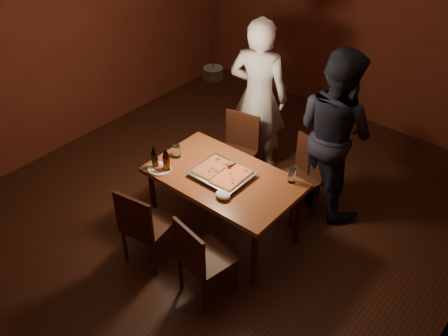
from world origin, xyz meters
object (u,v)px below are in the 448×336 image
Objects in this scene: chair_far_right at (302,170)px; diner_dark at (335,132)px; dining_table at (224,182)px; pizza_tray at (222,174)px; plate_slice at (160,169)px; pendant_lamp at (213,72)px; beer_bottle_b at (166,160)px; chair_far_left at (238,144)px; chair_near_right at (200,254)px; diner_white at (258,97)px; beer_bottle_a at (155,157)px; chair_near_left at (142,221)px.

chair_far_right is 0.53m from diner_dark.
pizza_tray is (-0.01, -0.02, 0.10)m from dining_table.
pendant_lamp is (0.35, 0.45, 1.00)m from plate_slice.
beer_bottle_b is at bearing -122.90° from pendant_lamp.
diner_dark reaches higher than beer_bottle_b.
pendant_lamp reaches higher than chair_far_left.
pizza_tray is at bearing 29.23° from plate_slice.
dining_table is 2.73× the size of pizza_tray.
chair_near_right is at bearing 105.05° from chair_far_left.
chair_far_left is 0.60m from diner_white.
pendant_lamp is (-0.79, -1.01, 0.82)m from diner_dark.
chair_far_left is 1.84× the size of beer_bottle_b.
beer_bottle_b is (-0.48, -0.28, 0.11)m from pizza_tray.
dining_table is 0.89m from chair_near_right.
beer_bottle_a reaches higher than dining_table.
pendant_lamp reaches higher than plate_slice.
chair_far_right is at bearing 78.17° from diner_dark.
chair_far_left is at bearing 83.36° from plate_slice.
diner_white is at bearing -95.46° from chair_far_left.
pizza_tray is 0.29× the size of diner_dark.
chair_far_right and chair_near_left have the same top height.
chair_far_right is at bearing 48.52° from pendant_lamp.
diner_white reaches higher than dining_table.
beer_bottle_b is (-0.90, -1.13, 0.35)m from chair_far_right.
chair_far_right is 1.59m from beer_bottle_a.
plate_slice is (-0.25, 0.49, 0.22)m from chair_near_left.
chair_near_right is (0.70, 0.03, 0.00)m from chair_near_left.
diner_dark is (0.57, 1.13, 0.26)m from dining_table.
chair_far_left is 0.45× the size of pendant_lamp.
dining_table is at bearing 106.79° from chair_far_left.
diner_white is (-0.17, 2.04, 0.42)m from chair_near_left.
diner_dark is (1.14, 1.46, 0.18)m from plate_slice.
diner_dark reaches higher than chair_near_right.
plate_slice is at bearing -150.12° from dining_table.
dining_table is 1.36× the size of pendant_lamp.
pizza_tray is at bearing -130.98° from dining_table.
chair_near_left is (-0.32, -0.82, -0.14)m from dining_table.
chair_near_left and chair_near_right have the same top height.
chair_far_left is 1.15m from plate_slice.
diner_white is at bearing 85.28° from chair_near_left.
diner_dark reaches higher than chair_far_right.
chair_far_left is at bearing 87.18° from beer_bottle_b.
beer_bottle_b is at bearing 69.82° from diner_dark.
diner_dark is at bearing 52.11° from plate_slice.
diner_dark is at bearing -102.33° from chair_far_right.
beer_bottle_b is at bearing 15.73° from beer_bottle_a.
plate_slice reaches higher than dining_table.
chair_far_right is at bearing 99.67° from chair_near_right.
dining_table is at bearing 79.84° from diner_dark.
chair_near_right is 0.90m from pizza_tray.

